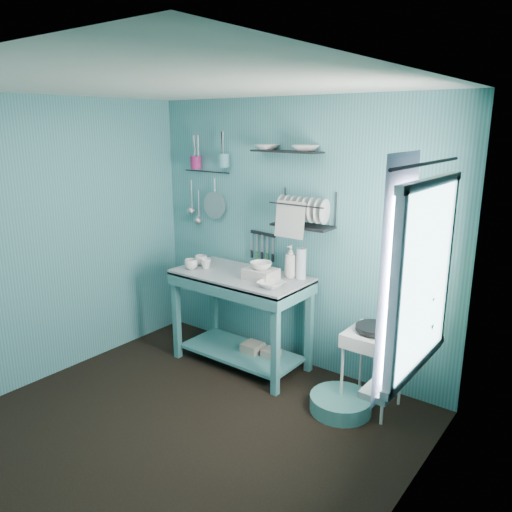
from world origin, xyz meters
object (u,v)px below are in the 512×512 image
Objects in this scene: frying_pan at (375,328)px; utensil_cup_teal at (224,160)px; mug_mid at (206,264)px; utensil_cup_magenta at (196,163)px; storage_tin_small at (271,359)px; mug_right at (201,260)px; hotplate_stand at (372,370)px; floor_basin at (341,403)px; colander at (214,205)px; potted_plant at (411,314)px; storage_tin_large at (253,354)px; water_bottle at (301,264)px; work_counter at (241,320)px; wash_tub at (261,274)px; soap_bottle at (290,261)px; mug_left at (191,264)px; dish_rack at (303,209)px.

frying_pan is 2.31× the size of utensil_cup_teal.
utensil_cup_magenta reaches higher than mug_mid.
utensil_cup_magenta is at bearing 168.59° from storage_tin_small.
mug_right is 0.19× the size of hotplate_stand.
colander is at bearing 164.39° from floor_basin.
colander is (-0.23, 0.40, 0.50)m from mug_mid.
colander reaches higher than floor_basin.
potted_plant is at bearing -16.49° from utensil_cup_magenta.
storage_tin_large is at bearing 4.76° from mug_right.
water_bottle is 2.15× the size of utensil_cup_teal.
water_bottle is at bearing 151.52° from potted_plant.
work_counter reaches higher than storage_tin_large.
soap_bottle reaches higher than wash_tub.
mug_right is (-0.02, 0.16, 0.00)m from mug_left.
water_bottle is (1.00, 0.38, 0.09)m from mug_left.
floor_basin is (1.06, -0.21, -0.04)m from storage_tin_large.
mug_right is 1.93m from hotplate_stand.
floor_basin is (-0.62, 0.31, -1.02)m from potted_plant.
frying_pan is 1.19m from storage_tin_small.
potted_plant is 2.31× the size of storage_tin_large.
wash_tub is at bearing -127.69° from soap_bottle.
potted_plant is at bearing -20.17° from storage_tin_small.
wash_tub is at bearing 163.83° from potted_plant.
potted_plant reaches higher than storage_tin_small.
wash_tub is 0.30m from soap_bottle.
storage_tin_large is at bearing 154.98° from wash_tub.
utensil_cup_teal is at bearing -176.26° from dish_rack.
frying_pan is at bearing 50.55° from floor_basin.
hotplate_stand is 1.32× the size of floor_basin.
utensil_cup_magenta is 2.73m from floor_basin.
water_bottle is 1.40× the size of storage_tin_small.
mug_mid is at bearing -162.00° from soap_bottle.
hotplate_stand is (1.81, 0.20, -0.63)m from mug_left.
hotplate_stand is 1.05m from storage_tin_small.
dish_rack is 1.03m from utensil_cup_teal.
water_bottle is 1.21m from colander.
wash_tub is at bearing -22.53° from colander.
wash_tub reaches higher than mug_right.
mug_mid is 0.95m from water_bottle.
hotplate_stand is 2.26m from colander.
mug_left reaches higher than mug_mid.
mug_left is at bearing -75.26° from colander.
work_counter is 0.56m from wash_tub.
mug_left is 0.95× the size of utensil_cup_magenta.
dish_rack is at bearing 147.81° from floor_basin.
soap_bottle is 1.18m from hotplate_stand.
colander is 2.31m from floor_basin.
utensil_cup_magenta is (-0.82, 0.31, 1.42)m from work_counter.
storage_tin_large is (-0.15, 0.07, -0.85)m from wash_tub.
dish_rack is at bearing -4.11° from colander.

